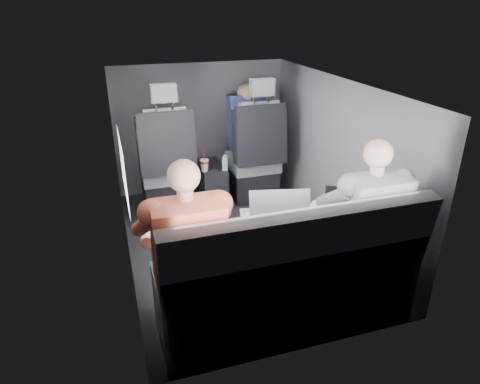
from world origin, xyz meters
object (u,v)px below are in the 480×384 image
object	(u,v)px
laptop_white	(180,232)
front_seat_right	(254,162)
front_seat_left	(167,172)
laptop_black	(343,210)
rear_bench	(288,284)
laptop_silver	(273,215)
water_bottle	(225,163)
passenger_front_right	(246,123)
passenger_rear_right	(359,221)
center_console	(211,184)
soda_cup	(204,165)
passenger_rear_left	(185,249)

from	to	relation	value
laptop_white	front_seat_right	bearing A→B (deg)	57.07
front_seat_left	laptop_black	world-z (taller)	front_seat_left
rear_bench	laptop_silver	world-z (taller)	rear_bench
water_bottle	passenger_front_right	size ratio (longest dim) A/B	0.22
laptop_silver	passenger_rear_right	bearing A→B (deg)	-22.78
center_console	passenger_front_right	world-z (taller)	passenger_front_right
passenger_front_right	water_bottle	bearing A→B (deg)	-131.42
front_seat_left	front_seat_right	xyz separation A→B (m)	(0.90, 0.00, 0.00)
rear_bench	laptop_white	xyz separation A→B (m)	(-0.60, 0.28, 0.33)
soda_cup	passenger_rear_right	distance (m)	1.82
center_console	laptop_white	distance (m)	1.82
laptop_silver	passenger_rear_right	xyz separation A→B (m)	(0.51, -0.21, -0.02)
water_bottle	laptop_white	world-z (taller)	laptop_white
front_seat_left	passenger_rear_right	bearing A→B (deg)	-61.72
rear_bench	soda_cup	distance (m)	1.82
laptop_white	passenger_front_right	distance (m)	2.16
laptop_silver	passenger_front_right	distance (m)	1.90
front_seat_right	laptop_white	world-z (taller)	front_seat_right
soda_cup	laptop_black	xyz separation A→B (m)	(0.59, -1.57, 0.17)
center_console	laptop_black	bearing A→B (deg)	-73.82
soda_cup	laptop_white	distance (m)	1.62
front_seat_left	soda_cup	world-z (taller)	front_seat_left
passenger_rear_right	front_seat_left	bearing A→B (deg)	118.28
water_bottle	passenger_rear_right	bearing A→B (deg)	-75.86
center_console	laptop_white	bearing A→B (deg)	-109.89
passenger_rear_right	laptop_black	bearing A→B (deg)	100.99
soda_cup	passenger_front_right	xyz separation A→B (m)	(0.54, 0.35, 0.28)
front_seat_right	passenger_rear_right	bearing A→B (deg)	-87.72
front_seat_right	laptop_white	distance (m)	1.95
front_seat_left	laptop_silver	size ratio (longest dim) A/B	2.94
front_seat_right	passenger_rear_left	bearing A→B (deg)	-120.39
passenger_front_right	passenger_rear_left	bearing A→B (deg)	-117.03
passenger_rear_right	center_console	bearing A→B (deg)	105.78
laptop_black	soda_cup	bearing A→B (deg)	110.65
laptop_silver	laptop_black	xyz separation A→B (m)	(0.48, -0.07, -0.00)
soda_cup	passenger_front_right	distance (m)	0.70
passenger_rear_right	rear_bench	bearing A→B (deg)	-169.61
front_seat_left	laptop_black	size ratio (longest dim) A/B	2.92
front_seat_right	water_bottle	world-z (taller)	front_seat_right
front_seat_left	passenger_rear_left	world-z (taller)	front_seat_left
soda_cup	passenger_rear_left	world-z (taller)	passenger_rear_left
laptop_white	passenger_rear_left	distance (m)	0.18
rear_bench	water_bottle	distance (m)	1.78
soda_cup	laptop_silver	size ratio (longest dim) A/B	0.60
water_bottle	laptop_silver	world-z (taller)	laptop_silver
rear_bench	passenger_rear_left	bearing A→B (deg)	171.08
front_seat_right	passenger_rear_right	xyz separation A→B (m)	(0.07, -1.81, 0.22)
water_bottle	passenger_rear_left	bearing A→B (deg)	-112.96
center_console	laptop_silver	bearing A→B (deg)	-89.47
center_console	passenger_rear_left	xyz separation A→B (m)	(-0.61, -1.85, 0.42)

